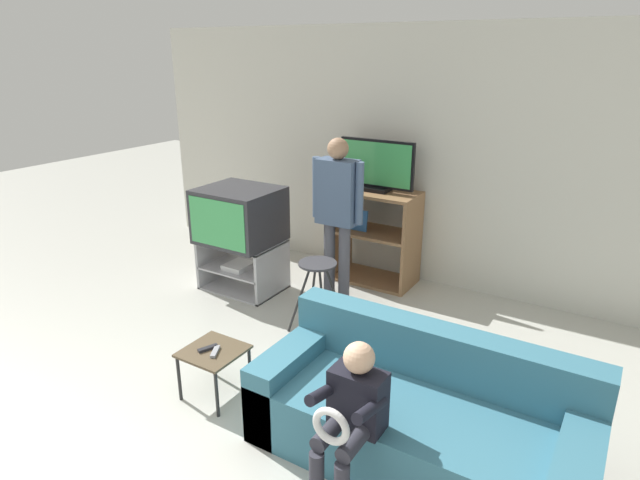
# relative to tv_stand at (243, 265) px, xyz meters

# --- Properties ---
(wall_back) EXTENTS (6.40, 0.06, 2.60)m
(wall_back) POSITION_rel_tv_stand_xyz_m (1.20, 1.21, 1.04)
(wall_back) COLOR beige
(wall_back) RESTS_ON ground_plane
(tv_stand) EXTENTS (0.79, 0.56, 0.53)m
(tv_stand) POSITION_rel_tv_stand_xyz_m (0.00, 0.00, 0.00)
(tv_stand) COLOR #A8A8AD
(tv_stand) RESTS_ON ground_plane
(television_main) EXTENTS (0.75, 0.67, 0.54)m
(television_main) POSITION_rel_tv_stand_xyz_m (0.00, -0.01, 0.54)
(television_main) COLOR #2D2D33
(television_main) RESTS_ON tv_stand
(media_shelf) EXTENTS (0.86, 0.49, 0.99)m
(media_shelf) POSITION_rel_tv_stand_xyz_m (1.06, 0.90, 0.25)
(media_shelf) COLOR #8E6642
(media_shelf) RESTS_ON ground_plane
(television_flat) EXTENTS (0.80, 0.20, 0.52)m
(television_flat) POSITION_rel_tv_stand_xyz_m (1.05, 0.91, 0.98)
(television_flat) COLOR black
(television_flat) RESTS_ON media_shelf
(folding_stool) EXTENTS (0.41, 0.37, 0.64)m
(folding_stool) POSITION_rel_tv_stand_xyz_m (1.12, -0.33, 0.25)
(folding_stool) COLOR black
(folding_stool) RESTS_ON ground_plane
(snack_table) EXTENTS (0.40, 0.40, 0.37)m
(snack_table) POSITION_rel_tv_stand_xyz_m (1.01, -1.53, 0.06)
(snack_table) COLOR brown
(snack_table) RESTS_ON ground_plane
(remote_control_black) EXTENTS (0.09, 0.15, 0.02)m
(remote_control_black) POSITION_rel_tv_stand_xyz_m (0.97, -1.55, 0.12)
(remote_control_black) COLOR #232328
(remote_control_black) RESTS_ON snack_table
(remote_control_white) EXTENTS (0.10, 0.14, 0.02)m
(remote_control_white) POSITION_rel_tv_stand_xyz_m (1.04, -1.56, 0.12)
(remote_control_white) COLOR gray
(remote_control_white) RESTS_ON snack_table
(couch) EXTENTS (1.96, 0.84, 0.75)m
(couch) POSITION_rel_tv_stand_xyz_m (2.46, -1.35, 0.01)
(couch) COLOR teal
(couch) RESTS_ON ground_plane
(person_standing_adult) EXTENTS (0.53, 0.20, 1.61)m
(person_standing_adult) POSITION_rel_tv_stand_xyz_m (0.98, 0.24, 0.72)
(person_standing_adult) COLOR #4C4C56
(person_standing_adult) RESTS_ON ground_plane
(person_seated_child) EXTENTS (0.33, 0.43, 0.92)m
(person_seated_child) POSITION_rel_tv_stand_xyz_m (2.26, -1.84, 0.29)
(person_seated_child) COLOR #2D2D38
(person_seated_child) RESTS_ON ground_plane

